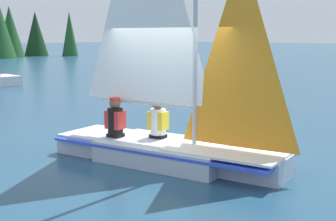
{
  "coord_description": "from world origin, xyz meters",
  "views": [
    {
      "loc": [
        -6.05,
        -6.02,
        2.36
      ],
      "look_at": [
        0.0,
        0.0,
        0.99
      ],
      "focal_mm": 50.0,
      "sensor_mm": 36.0,
      "label": 1
    }
  ],
  "objects_px": {
    "sailor_helm": "(158,126)",
    "sailboat_main": "(168,121)",
    "sailor_crew": "(115,125)",
    "buoy_marker": "(272,90)"
  },
  "relations": [
    {
      "from": "sailor_helm",
      "to": "sailboat_main",
      "type": "bearing_deg",
      "value": -31.26
    },
    {
      "from": "sailboat_main",
      "to": "sailor_crew",
      "type": "distance_m",
      "value": 1.13
    },
    {
      "from": "sailboat_main",
      "to": "buoy_marker",
      "type": "relative_size",
      "value": 4.06
    },
    {
      "from": "sailor_helm",
      "to": "sailor_crew",
      "type": "distance_m",
      "value": 0.84
    },
    {
      "from": "sailor_crew",
      "to": "buoy_marker",
      "type": "bearing_deg",
      "value": 94.14
    },
    {
      "from": "sailor_helm",
      "to": "sailor_crew",
      "type": "bearing_deg",
      "value": -153.15
    },
    {
      "from": "sailor_helm",
      "to": "buoy_marker",
      "type": "bearing_deg",
      "value": 98.35
    },
    {
      "from": "sailboat_main",
      "to": "buoy_marker",
      "type": "distance_m",
      "value": 10.88
    },
    {
      "from": "sailor_helm",
      "to": "sailor_crew",
      "type": "height_order",
      "value": "sailor_crew"
    },
    {
      "from": "sailboat_main",
      "to": "sailor_crew",
      "type": "xyz_separation_m",
      "value": [
        -0.4,
        1.05,
        -0.16
      ]
    }
  ]
}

